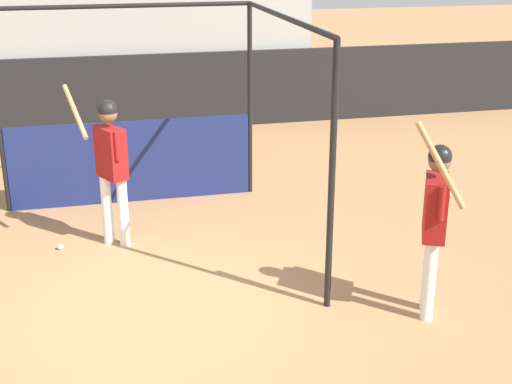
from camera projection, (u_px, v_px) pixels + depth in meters
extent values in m
plane|color=#A8754C|center=(153.00, 303.00, 7.76)|extent=(60.00, 60.00, 0.00)
cube|color=black|center=(115.00, 95.00, 14.18)|extent=(24.00, 0.12, 1.54)
cube|color=#9E9E99|center=(109.00, 41.00, 15.42)|extent=(8.15, 3.20, 3.19)
cube|color=#1E6B3D|center=(26.00, 52.00, 13.96)|extent=(0.45, 0.40, 0.10)
cube|color=#1E6B3D|center=(25.00, 39.00, 14.05)|extent=(0.45, 0.06, 0.40)
cube|color=#1E6B3D|center=(55.00, 51.00, 14.08)|extent=(0.45, 0.40, 0.10)
cube|color=#1E6B3D|center=(54.00, 38.00, 14.17)|extent=(0.45, 0.06, 0.40)
cube|color=#1E6B3D|center=(83.00, 50.00, 14.20)|extent=(0.45, 0.40, 0.10)
cube|color=#1E6B3D|center=(82.00, 38.00, 14.29)|extent=(0.45, 0.06, 0.40)
cube|color=#1E6B3D|center=(111.00, 50.00, 14.32)|extent=(0.45, 0.40, 0.10)
cube|color=#1E6B3D|center=(110.00, 37.00, 14.41)|extent=(0.45, 0.06, 0.40)
cube|color=#1E6B3D|center=(139.00, 49.00, 14.44)|extent=(0.45, 0.40, 0.10)
cube|color=#1E6B3D|center=(138.00, 36.00, 14.53)|extent=(0.45, 0.06, 0.40)
cube|color=#1E6B3D|center=(166.00, 48.00, 14.56)|extent=(0.45, 0.40, 0.10)
cube|color=#1E6B3D|center=(165.00, 35.00, 14.65)|extent=(0.45, 0.06, 0.40)
cube|color=#1E6B3D|center=(193.00, 47.00, 14.68)|extent=(0.45, 0.40, 0.10)
cube|color=#1E6B3D|center=(191.00, 34.00, 14.76)|extent=(0.45, 0.06, 0.40)
cube|color=#1E6B3D|center=(219.00, 46.00, 14.80)|extent=(0.45, 0.40, 0.10)
cube|color=#1E6B3D|center=(217.00, 33.00, 14.88)|extent=(0.45, 0.06, 0.40)
cube|color=#1E6B3D|center=(245.00, 45.00, 14.92)|extent=(0.45, 0.40, 0.10)
cube|color=#1E6B3D|center=(243.00, 33.00, 15.00)|extent=(0.45, 0.06, 0.40)
cube|color=#1E6B3D|center=(270.00, 44.00, 15.04)|extent=(0.45, 0.40, 0.10)
cube|color=#1E6B3D|center=(268.00, 32.00, 15.12)|extent=(0.45, 0.06, 0.40)
cube|color=#1E6B3D|center=(26.00, 27.00, 14.56)|extent=(0.45, 0.40, 0.10)
cube|color=#1E6B3D|center=(26.00, 14.00, 14.64)|extent=(0.45, 0.06, 0.40)
cube|color=#1E6B3D|center=(54.00, 26.00, 14.68)|extent=(0.45, 0.40, 0.10)
cube|color=#1E6B3D|center=(53.00, 14.00, 14.76)|extent=(0.45, 0.06, 0.40)
cube|color=#1E6B3D|center=(81.00, 25.00, 14.80)|extent=(0.45, 0.40, 0.10)
cube|color=#1E6B3D|center=(80.00, 13.00, 14.88)|extent=(0.45, 0.06, 0.40)
cube|color=#1E6B3D|center=(108.00, 25.00, 14.92)|extent=(0.45, 0.40, 0.10)
cube|color=#1E6B3D|center=(107.00, 12.00, 15.00)|extent=(0.45, 0.06, 0.40)
cube|color=#1E6B3D|center=(135.00, 24.00, 15.04)|extent=(0.45, 0.40, 0.10)
cube|color=#1E6B3D|center=(134.00, 12.00, 15.12)|extent=(0.45, 0.06, 0.40)
cube|color=#1E6B3D|center=(161.00, 23.00, 15.15)|extent=(0.45, 0.40, 0.10)
cube|color=#1E6B3D|center=(159.00, 11.00, 15.24)|extent=(0.45, 0.06, 0.40)
cube|color=#1E6B3D|center=(187.00, 22.00, 15.27)|extent=(0.45, 0.40, 0.10)
cube|color=#1E6B3D|center=(185.00, 11.00, 15.36)|extent=(0.45, 0.06, 0.40)
cube|color=#1E6B3D|center=(212.00, 22.00, 15.39)|extent=(0.45, 0.40, 0.10)
cube|color=#1E6B3D|center=(210.00, 10.00, 15.48)|extent=(0.45, 0.06, 0.40)
cube|color=#1E6B3D|center=(237.00, 21.00, 15.51)|extent=(0.45, 0.40, 0.10)
cube|color=#1E6B3D|center=(235.00, 9.00, 15.60)|extent=(0.45, 0.06, 0.40)
cube|color=#1E6B3D|center=(261.00, 20.00, 15.63)|extent=(0.45, 0.40, 0.10)
cube|color=#1E6B3D|center=(259.00, 9.00, 15.72)|extent=(0.45, 0.06, 0.40)
cube|color=#1E6B3D|center=(0.00, 4.00, 15.03)|extent=(0.45, 0.40, 0.10)
cube|color=#1E6B3D|center=(27.00, 3.00, 15.15)|extent=(0.45, 0.40, 0.10)
cube|color=#1E6B3D|center=(53.00, 3.00, 15.27)|extent=(0.45, 0.40, 0.10)
cube|color=#1E6B3D|center=(80.00, 2.00, 15.39)|extent=(0.45, 0.40, 0.10)
cube|color=#1E6B3D|center=(106.00, 2.00, 15.51)|extent=(0.45, 0.40, 0.10)
cube|color=#1E6B3D|center=(131.00, 1.00, 15.63)|extent=(0.45, 0.40, 0.10)
cube|color=#1E6B3D|center=(156.00, 1.00, 15.75)|extent=(0.45, 0.40, 0.10)
cube|color=#1E6B3D|center=(181.00, 0.00, 15.87)|extent=(0.45, 0.40, 0.10)
cube|color=#1E6B3D|center=(205.00, 0.00, 15.99)|extent=(0.45, 0.40, 0.10)
cylinder|color=black|center=(332.00, 181.00, 7.23)|extent=(0.07, 0.07, 2.86)
cylinder|color=black|center=(250.00, 101.00, 10.64)|extent=(0.07, 0.07, 2.86)
cylinder|color=black|center=(285.00, 17.00, 8.45)|extent=(0.06, 3.74, 0.06)
cylinder|color=black|center=(122.00, 6.00, 9.76)|extent=(3.59, 0.06, 0.06)
cube|color=navy|center=(132.00, 162.00, 10.51)|extent=(3.52, 0.03, 1.24)
cylinder|color=white|center=(123.00, 212.00, 9.05)|extent=(0.18, 0.18, 0.91)
cylinder|color=white|center=(107.00, 210.00, 9.12)|extent=(0.18, 0.18, 0.91)
cube|color=maroon|center=(111.00, 153.00, 8.82)|extent=(0.40, 0.49, 0.65)
sphere|color=brown|center=(108.00, 114.00, 8.65)|extent=(0.23, 0.23, 0.23)
sphere|color=black|center=(108.00, 109.00, 8.63)|extent=(0.24, 0.24, 0.24)
cylinder|color=maroon|center=(117.00, 146.00, 8.58)|extent=(0.09, 0.09, 0.36)
cylinder|color=maroon|center=(98.00, 138.00, 8.91)|extent=(0.09, 0.09, 0.36)
cylinder|color=#AD7F4C|center=(75.00, 111.00, 8.64)|extent=(0.28, 0.73, 0.55)
sphere|color=#AD7F4C|center=(105.00, 128.00, 8.90)|extent=(0.08, 0.08, 0.08)
cylinder|color=white|center=(429.00, 271.00, 7.50)|extent=(0.17, 0.17, 0.89)
cylinder|color=white|center=(429.00, 280.00, 7.30)|extent=(0.17, 0.17, 0.89)
cube|color=maroon|center=(435.00, 208.00, 7.14)|extent=(0.40, 0.53, 0.63)
sphere|color=brown|center=(440.00, 161.00, 6.97)|extent=(0.22, 0.22, 0.22)
sphere|color=black|center=(440.00, 156.00, 6.96)|extent=(0.23, 0.23, 0.23)
cylinder|color=maroon|center=(440.00, 186.00, 7.31)|extent=(0.09, 0.09, 0.35)
cylinder|color=maroon|center=(442.00, 203.00, 6.85)|extent=(0.09, 0.09, 0.35)
cylinder|color=#AD7F4C|center=(441.00, 165.00, 6.60)|extent=(0.41, 0.47, 0.77)
sphere|color=#AD7F4C|center=(448.00, 195.00, 6.92)|extent=(0.08, 0.08, 0.08)
sphere|color=white|center=(60.00, 247.00, 9.07)|extent=(0.07, 0.07, 0.07)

